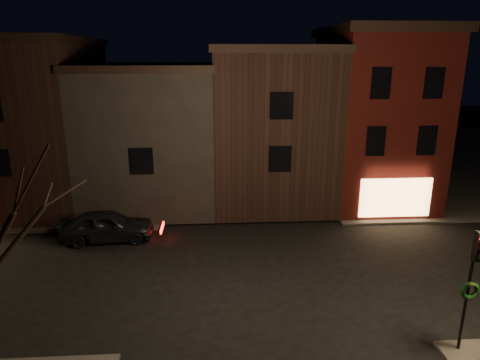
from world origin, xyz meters
name	(u,v)px	position (x,y,z in m)	size (l,w,h in m)	color
ground	(262,273)	(0.00, 0.00, 0.00)	(120.00, 120.00, 0.00)	black
sidewalk_far_right	(457,158)	(20.00, 20.00, 0.06)	(30.00, 30.00, 0.12)	#2D2B28
sidewalk_far_left	(2,165)	(-20.00, 20.00, 0.06)	(30.00, 30.00, 0.12)	#2D2B28
corner_building	(375,116)	(8.00, 9.47, 5.40)	(6.50, 8.50, 10.50)	#470F0C
row_building_a	(268,123)	(1.50, 10.50, 4.83)	(7.30, 10.30, 9.40)	black
row_building_b	(154,132)	(-5.75, 10.50, 4.33)	(7.80, 10.30, 8.40)	black
row_building_c	(34,122)	(-13.00, 10.50, 5.08)	(7.30, 10.30, 9.90)	black
traffic_signal	(473,273)	(5.60, -5.51, 2.81)	(0.58, 0.38, 4.05)	black
parked_car_a	(107,226)	(-7.42, 3.92, 0.78)	(1.85, 4.60, 1.57)	black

